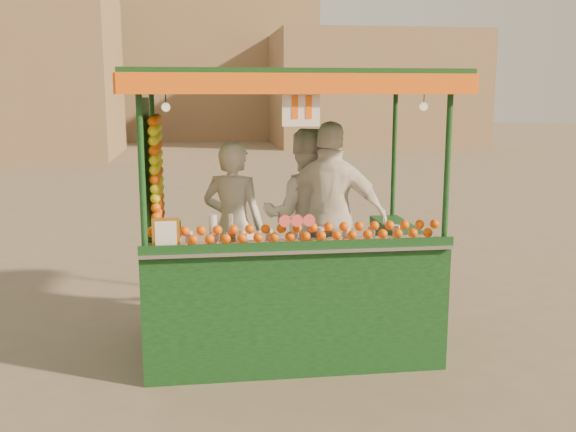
{
  "coord_description": "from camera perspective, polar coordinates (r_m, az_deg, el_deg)",
  "views": [
    {
      "loc": [
        -1.04,
        -5.63,
        2.29
      ],
      "look_at": [
        -0.24,
        0.14,
        1.2
      ],
      "focal_mm": 40.87,
      "sensor_mm": 36.0,
      "label": 1
    }
  ],
  "objects": [
    {
      "name": "vendor_left",
      "position": [
        6.11,
        -4.77,
        -0.89
      ],
      "size": [
        0.68,
        0.56,
        1.59
      ],
      "rotation": [
        0.0,
        0.0,
        2.77
      ],
      "color": "silver",
      "rests_on": "ground"
    },
    {
      "name": "vendor_middle",
      "position": [
        6.31,
        1.46,
        -0.03
      ],
      "size": [
        0.89,
        0.73,
        1.68
      ],
      "rotation": [
        0.0,
        0.0,
        3.02
      ],
      "color": "white",
      "rests_on": "ground"
    },
    {
      "name": "building_center",
      "position": [
        35.67,
        -9.69,
        12.37
      ],
      "size": [
        14.0,
        7.0,
        7.0
      ],
      "primitive_type": "cube",
      "color": "olive",
      "rests_on": "ground"
    },
    {
      "name": "building_right",
      "position": [
        30.71,
        7.39,
        10.88
      ],
      "size": [
        9.0,
        6.0,
        5.0
      ],
      "primitive_type": "cube",
      "color": "olive",
      "rests_on": "ground"
    },
    {
      "name": "ground",
      "position": [
        6.17,
        2.41,
        -11.24
      ],
      "size": [
        90.0,
        90.0,
        0.0
      ],
      "primitive_type": "plane",
      "color": "brown",
      "rests_on": "ground"
    },
    {
      "name": "vendor_right",
      "position": [
        6.07,
        3.79,
        -0.1
      ],
      "size": [
        1.12,
        0.79,
        1.76
      ],
      "rotation": [
        0.0,
        0.0,
        2.75
      ],
      "color": "white",
      "rests_on": "ground"
    },
    {
      "name": "juice_cart",
      "position": [
        5.84,
        -0.62,
        -4.16
      ],
      "size": [
        2.73,
        1.77,
        2.48
      ],
      "color": "black",
      "rests_on": "ground"
    }
  ]
}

